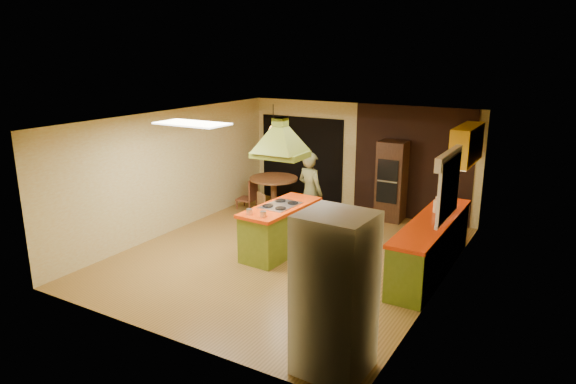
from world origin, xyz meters
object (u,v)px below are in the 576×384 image
Objects in this scene: wall_oven at (392,181)px; dining_table at (274,188)px; refrigerator at (335,295)px; canister_large at (440,204)px; kitchen_island at (281,229)px; man at (310,193)px.

wall_oven is 1.60× the size of dining_table.
canister_large is (0.15, 3.96, 0.08)m from refrigerator.
dining_table is at bearing 127.95° from kitchen_island.
canister_large is (4.01, -0.92, 0.46)m from dining_table.
wall_oven is (-1.33, 5.72, -0.08)m from refrigerator.
wall_oven is 2.31m from canister_large.
wall_oven is 7.50× the size of canister_large.
wall_oven is at bearing 130.20° from canister_large.
man is 1.61m from dining_table.
kitchen_island is 3.76m from refrigerator.
wall_oven reaches higher than canister_large.
man is 7.14× the size of canister_large.
man is at bearing -30.22° from dining_table.
refrigerator is 1.09× the size of wall_oven.
kitchen_island is 1.66× the size of dining_table.
kitchen_island is at bearing -112.79° from wall_oven.
refrigerator is at bearing 137.47° from man.
dining_table is (-3.86, 4.88, -0.38)m from refrigerator.
kitchen_island is at bearing 108.44° from man.
refrigerator is 6.23m from dining_table.
canister_large is at bearing 90.15° from refrigerator.
refrigerator is 8.17× the size of canister_large.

